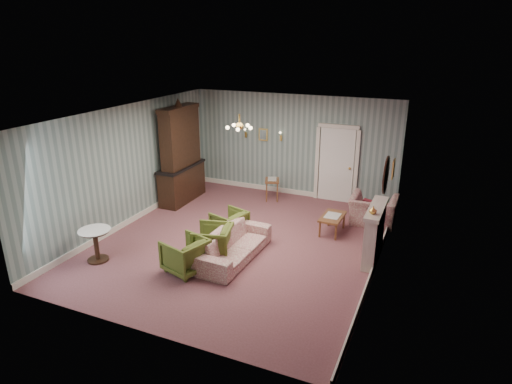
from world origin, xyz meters
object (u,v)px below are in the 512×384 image
at_px(side_table_black, 374,220).
at_px(wingback_chair, 374,206).
at_px(dresser, 180,152).
at_px(olive_chair_b, 213,240).
at_px(olive_chair_c, 229,223).
at_px(sofa_chintz, 234,240).
at_px(pedestal_table, 96,245).
at_px(fireplace, 374,233).
at_px(coffee_table, 332,224).
at_px(olive_chair_a, 185,254).

bearing_deg(side_table_black, wingback_chair, 102.04).
bearing_deg(dresser, wingback_chair, 4.40).
relative_size(olive_chair_b, olive_chair_c, 1.11).
xyz_separation_m(sofa_chintz, pedestal_table, (-2.55, -1.23, -0.06)).
bearing_deg(olive_chair_b, fireplace, 98.00).
xyz_separation_m(wingback_chair, fireplace, (0.30, -1.82, 0.10)).
distance_m(olive_chair_c, wingback_chair, 3.58).
xyz_separation_m(dresser, coffee_table, (4.42, -0.46, -1.19)).
bearing_deg(side_table_black, olive_chair_c, -151.34).
height_order(olive_chair_a, olive_chair_b, olive_chair_b).
distance_m(olive_chair_b, dresser, 3.72).
bearing_deg(fireplace, side_table_black, 98.55).
xyz_separation_m(olive_chair_b, coffee_table, (2.00, 2.18, -0.17)).
bearing_deg(coffee_table, sofa_chintz, -127.60).
bearing_deg(olive_chair_a, side_table_black, 154.58).
xyz_separation_m(dresser, fireplace, (5.51, -1.37, -0.83)).
xyz_separation_m(sofa_chintz, side_table_black, (2.46, 2.54, -0.13)).
height_order(wingback_chair, dresser, dresser).
bearing_deg(olive_chair_c, coffee_table, 136.24).
height_order(wingback_chair, side_table_black, wingback_chair).
bearing_deg(dresser, fireplace, -14.50).
relative_size(coffee_table, pedestal_table, 1.21).
bearing_deg(fireplace, dresser, 166.08).
xyz_separation_m(olive_chair_c, fireplace, (3.22, 0.25, 0.23)).
bearing_deg(olive_chair_b, olive_chair_a, -30.52).
height_order(olive_chair_c, sofa_chintz, sofa_chintz).
bearing_deg(sofa_chintz, wingback_chair, -36.84).
height_order(coffee_table, side_table_black, side_table_black).
xyz_separation_m(olive_chair_a, wingback_chair, (3.01, 3.82, 0.10)).
bearing_deg(olive_chair_b, wingback_chair, 123.54).
distance_m(olive_chair_c, coffee_table, 2.43).
relative_size(wingback_chair, side_table_black, 1.99).
height_order(wingback_chair, fireplace, fireplace).
relative_size(coffee_table, side_table_black, 1.55).
bearing_deg(coffee_table, olive_chair_b, -132.59).
height_order(fireplace, side_table_black, fireplace).
relative_size(olive_chair_c, side_table_black, 1.27).
xyz_separation_m(wingback_chair, dresser, (-5.21, -0.45, 0.93)).
height_order(olive_chair_b, olive_chair_c, olive_chair_b).
bearing_deg(olive_chair_a, olive_chair_b, -179.24).
bearing_deg(dresser, olive_chair_c, -35.82).
height_order(wingback_chair, pedestal_table, wingback_chair).
relative_size(sofa_chintz, fireplace, 1.50).
xyz_separation_m(olive_chair_c, wingback_chair, (2.92, 2.07, 0.13)).
xyz_separation_m(olive_chair_c, side_table_black, (3.01, 1.65, -0.08)).
relative_size(olive_chair_a, dresser, 0.27).
xyz_separation_m(olive_chair_a, olive_chair_b, (0.21, 0.73, 0.00)).
xyz_separation_m(sofa_chintz, fireplace, (2.67, 1.14, 0.17)).
xyz_separation_m(olive_chair_a, fireplace, (3.31, 2.00, 0.20)).
bearing_deg(side_table_black, fireplace, -81.45).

